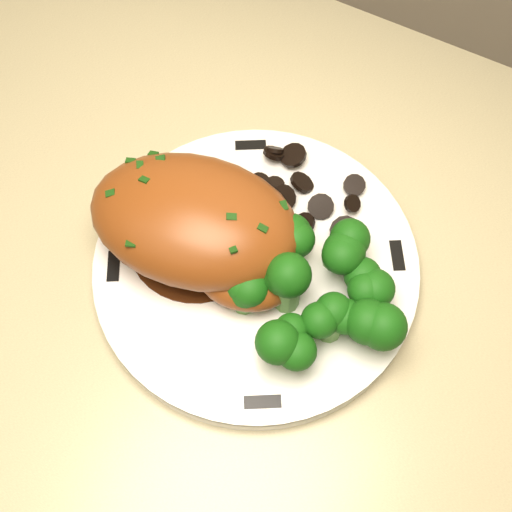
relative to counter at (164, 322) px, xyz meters
The scene contains 10 objects.
counter is the anchor object (origin of this frame).
plate 0.45m from the counter, ahead, with size 0.28×0.28×0.02m, color silver.
rim_accent_0 0.50m from the counter, ahead, with size 0.03×0.01×0.00m, color black.
rim_accent_1 0.44m from the counter, 35.15° to the left, with size 0.03×0.01×0.00m, color black.
rim_accent_2 0.43m from the counter, 51.04° to the right, with size 0.03×0.01×0.00m, color black.
rim_accent_3 0.50m from the counter, 28.35° to the right, with size 0.03×0.01×0.00m, color black.
gravy_pool 0.44m from the counter, 14.80° to the right, with size 0.12×0.12×0.00m, color black.
chicken_breast 0.47m from the counter, 14.93° to the right, with size 0.20×0.15×0.07m.
mushroom_pile 0.46m from the counter, 15.12° to the left, with size 0.09×0.07×0.02m.
broccoli_florets 0.50m from the counter, ahead, with size 0.13×0.12×0.05m.
Camera 1 is at (0.53, 1.44, 1.31)m, focal length 45.00 mm.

